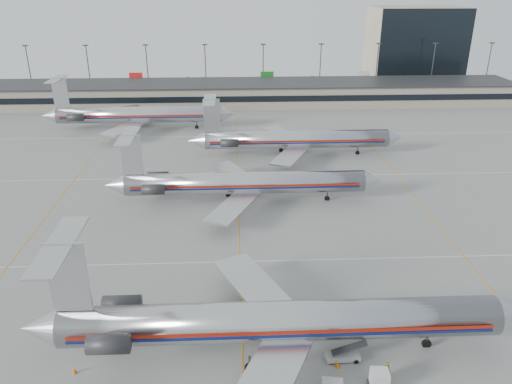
{
  "coord_description": "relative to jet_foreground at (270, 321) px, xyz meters",
  "views": [
    {
      "loc": [
        -0.43,
        -46.42,
        34.48
      ],
      "look_at": [
        2.7,
        22.49,
        4.5
      ],
      "focal_mm": 35.0,
      "sensor_mm": 36.0,
      "label": 1
    }
  ],
  "objects": [
    {
      "name": "light_mast_row",
      "position": [
        -2.75,
        119.21,
        4.82
      ],
      "size": [
        163.6,
        0.4,
        15.28
      ],
      "color": "#38383D",
      "rests_on": "ground"
    },
    {
      "name": "ground",
      "position": [
        -2.75,
        7.21,
        -3.76
      ],
      "size": [
        260.0,
        260.0,
        0.0
      ],
      "primitive_type": "plane",
      "color": "gray",
      "rests_on": "ground"
    },
    {
      "name": "cone_right",
      "position": [
        6.31,
        -2.47,
        -3.42
      ],
      "size": [
        0.64,
        0.64,
        0.68
      ],
      "primitive_type": "cone",
      "rotation": [
        0.0,
        0.0,
        -0.36
      ],
      "color": "#DA6107",
      "rests_on": "ground"
    },
    {
      "name": "ramp_worker_near",
      "position": [
        -0.35,
        -3.04,
        -2.9
      ],
      "size": [
        0.71,
        0.56,
        1.71
      ],
      "primitive_type": "imported",
      "rotation": [
        0.0,
        0.0,
        0.27
      ],
      "color": "#94ED16",
      "rests_on": "ground"
    },
    {
      "name": "apron_markings",
      "position": [
        -2.75,
        17.21,
        -3.75
      ],
      "size": [
        160.0,
        0.15,
        0.02
      ],
      "primitive_type": "cube",
      "color": "silver",
      "rests_on": "ground"
    },
    {
      "name": "jet_third_row",
      "position": [
        8.76,
        58.97,
        -0.23
      ],
      "size": [
        44.45,
        27.34,
        12.15
      ],
      "color": "#BCBCC1",
      "rests_on": "ground"
    },
    {
      "name": "distant_building",
      "position": [
        59.25,
        135.21,
        8.74
      ],
      "size": [
        30.0,
        20.0,
        25.0
      ],
      "primitive_type": "cube",
      "color": "tan",
      "rests_on": "ground"
    },
    {
      "name": "jet_back_row",
      "position": [
        -26.84,
        79.81,
        -0.07
      ],
      "size": [
        46.49,
        28.6,
        12.71
      ],
      "color": "#BCBCC1",
      "rests_on": "ground"
    },
    {
      "name": "jet_second_row",
      "position": [
        -2.43,
        36.05,
        -0.31
      ],
      "size": [
        45.45,
        26.76,
        11.9
      ],
      "color": "#BCBCC1",
      "rests_on": "ground"
    },
    {
      "name": "jet_foreground",
      "position": [
        0.0,
        0.0,
        0.0
      ],
      "size": [
        49.5,
        29.15,
        12.96
      ],
      "color": "#BCBCC1",
      "rests_on": "ground"
    },
    {
      "name": "uld_container",
      "position": [
        9.49,
        -5.36,
        -2.74
      ],
      "size": [
        2.03,
        1.74,
        2.02
      ],
      "rotation": [
        0.0,
        0.0,
        -0.08
      ],
      "color": "#2D2D30",
      "rests_on": "ground"
    },
    {
      "name": "ramp_worker_far",
      "position": [
        10.47,
        -4.19,
        -2.82
      ],
      "size": [
        1.15,
        1.14,
        1.87
      ],
      "primitive_type": "imported",
      "rotation": [
        0.0,
        0.0,
        -0.77
      ],
      "color": "#8BDF15",
      "rests_on": "ground"
    },
    {
      "name": "cone_left",
      "position": [
        -18.64,
        -2.13,
        -3.45
      ],
      "size": [
        0.52,
        0.52,
        0.63
      ],
      "primitive_type": "cone",
      "rotation": [
        0.0,
        0.0,
        0.14
      ],
      "color": "#DA6107",
      "rests_on": "ground"
    },
    {
      "name": "terminal",
      "position": [
        -2.75,
        105.18,
        -0.6
      ],
      "size": [
        162.0,
        17.0,
        6.25
      ],
      "color": "gray",
      "rests_on": "ground"
    },
    {
      "name": "belt_loader",
      "position": [
        7.07,
        -1.54,
        -3.2
      ],
      "size": [
        3.96,
        1.33,
        2.09
      ],
      "rotation": [
        0.0,
        0.0,
        0.04
      ],
      "color": "#A7A7A7",
      "rests_on": "ground"
    }
  ]
}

